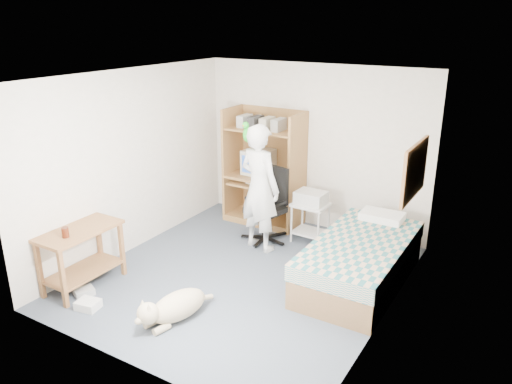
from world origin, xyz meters
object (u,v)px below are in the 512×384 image
(bed, at_px, (360,261))
(person, at_px, (260,188))
(side_desk, at_px, (81,249))
(dog, at_px, (174,307))
(printer_cart, at_px, (310,216))
(office_chair, at_px, (268,215))
(computer_hutch, at_px, (265,172))

(bed, bearing_deg, person, 172.00)
(side_desk, distance_m, dog, 1.46)
(side_desk, xyz_separation_m, printer_cart, (1.81, 2.59, -0.10))
(side_desk, relative_size, office_chair, 0.93)
(printer_cart, bearing_deg, bed, -34.31)
(person, xyz_separation_m, dog, (0.14, -2.05, -0.73))
(dog, bearing_deg, office_chair, 108.48)
(dog, height_order, printer_cart, printer_cart)
(side_desk, height_order, office_chair, office_chair)
(office_chair, bearing_deg, printer_cart, 36.23)
(side_desk, relative_size, dog, 1.00)
(bed, relative_size, office_chair, 1.87)
(office_chair, xyz_separation_m, dog, (0.18, -2.36, -0.22))
(person, relative_size, printer_cart, 3.03)
(side_desk, xyz_separation_m, dog, (1.42, -0.01, -0.33))
(bed, height_order, printer_cart, bed)
(computer_hutch, relative_size, bed, 0.89)
(bed, height_order, dog, bed)
(person, xyz_separation_m, printer_cart, (0.53, 0.55, -0.50))
(dog, xyz_separation_m, printer_cart, (0.39, 2.60, 0.23))
(bed, relative_size, person, 1.13)
(computer_hutch, xyz_separation_m, side_desk, (-0.85, -2.94, -0.33))
(office_chair, distance_m, person, 0.60)
(person, bearing_deg, bed, -175.07)
(bed, distance_m, person, 1.70)
(bed, distance_m, dog, 2.33)
(computer_hutch, xyz_separation_m, dog, (0.57, -2.95, -0.65))
(side_desk, height_order, printer_cart, side_desk)
(computer_hutch, relative_size, printer_cart, 3.04)
(printer_cart, bearing_deg, office_chair, -154.44)
(computer_hutch, distance_m, person, 1.00)
(side_desk, bearing_deg, office_chair, 62.06)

